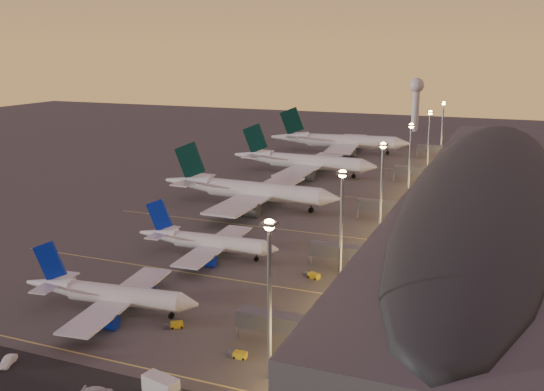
{
  "coord_description": "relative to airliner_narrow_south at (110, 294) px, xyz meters",
  "views": [
    {
      "loc": [
        68.47,
        -119.13,
        50.42
      ],
      "look_at": [
        2.0,
        45.0,
        7.0
      ],
      "focal_mm": 40.0,
      "sensor_mm": 36.0,
      "label": 1
    }
  ],
  "objects": [
    {
      "name": "airliner_wide_mid",
      "position": [
        -8.63,
        139.69,
        1.64
      ],
      "size": [
        61.75,
        56.11,
        19.79
      ],
      "rotation": [
        0.0,
        0.0,
        -0.03
      ],
      "color": "silver",
      "rests_on": "ground"
    },
    {
      "name": "airliner_wide_near",
      "position": [
        -8.18,
        84.47,
        1.69
      ],
      "size": [
        62.29,
        56.56,
        19.98
      ],
      "rotation": [
        0.0,
        0.0,
        -0.02
      ],
      "color": "silver",
      "rests_on": "ground"
    },
    {
      "name": "baggage_tug_c",
      "position": [
        31.19,
        31.62,
        -2.92
      ],
      "size": [
        4.2,
        2.81,
        1.17
      ],
      "rotation": [
        0.0,
        0.0,
        -0.35
      ],
      "color": "gold",
      "rests_on": "ground"
    },
    {
      "name": "airliner_narrow_south",
      "position": [
        0.0,
        0.0,
        0.0
      ],
      "size": [
        37.47,
        33.66,
        13.38
      ],
      "rotation": [
        0.0,
        0.0,
        0.11
      ],
      "color": "silver",
      "rests_on": "ground"
    },
    {
      "name": "airliner_narrow_north",
      "position": [
        2.17,
        36.24,
        0.03
      ],
      "size": [
        37.79,
        33.74,
        13.51
      ],
      "rotation": [
        0.0,
        0.0,
        0.05
      ],
      "color": "silver",
      "rests_on": "ground"
    },
    {
      "name": "service_van_c",
      "position": [
        -2.68,
        -23.67,
        -2.78
      ],
      "size": [
        2.64,
        4.32,
        1.35
      ],
      "primitive_type": "imported",
      "rotation": [
        0.0,
        0.0,
        0.32
      ],
      "color": "silver",
      "rests_on": "ground"
    },
    {
      "name": "ground",
      "position": [
        2.33,
        28.82,
        -3.46
      ],
      "size": [
        700.0,
        700.0,
        0.0
      ],
      "primitive_type": "plane",
      "color": "#3C3A38"
    },
    {
      "name": "lane_markings",
      "position": [
        2.33,
        68.82,
        -3.45
      ],
      "size": [
        90.0,
        180.36,
        0.0
      ],
      "color": "#D8C659",
      "rests_on": "ground"
    },
    {
      "name": "baggage_tug_a",
      "position": [
        30.99,
        -7.32,
        -3.0
      ],
      "size": [
        3.44,
        1.65,
        1.0
      ],
      "rotation": [
        0.0,
        0.0,
        0.06
      ],
      "color": "gold",
      "rests_on": "ground"
    },
    {
      "name": "radar_tower",
      "position": [
        12.33,
        288.82,
        18.42
      ],
      "size": [
        9.0,
        9.0,
        32.5
      ],
      "color": "silver",
      "rests_on": "ground"
    },
    {
      "name": "catering_truck_a",
      "position": [
        26.02,
        -22.62,
        -1.84
      ],
      "size": [
        6.53,
        3.69,
        3.46
      ],
      "rotation": [
        0.0,
        0.0,
        -0.23
      ],
      "color": "silver",
      "rests_on": "ground"
    },
    {
      "name": "service_lane",
      "position": [
        2.33,
        -27.18,
        -3.45
      ],
      "size": [
        260.0,
        16.0,
        0.01
      ],
      "color": "black",
      "rests_on": "ground"
    },
    {
      "name": "terminal_building",
      "position": [
        64.17,
        101.28,
        5.32
      ],
      "size": [
        56.35,
        255.0,
        17.46
      ],
      "color": "#47464B",
      "rests_on": "ground"
    },
    {
      "name": "airliner_wide_far",
      "position": [
        -9.25,
        195.02,
        2.19
      ],
      "size": [
        68.52,
        62.83,
        21.92
      ],
      "rotation": [
        0.0,
        0.0,
        0.11
      ],
      "color": "silver",
      "rests_on": "ground"
    },
    {
      "name": "light_masts",
      "position": [
        38.33,
        93.82,
        14.1
      ],
      "size": [
        2.2,
        217.2,
        25.9
      ],
      "color": "slate",
      "rests_on": "ground"
    },
    {
      "name": "baggage_tug_b",
      "position": [
        15.41,
        -1.67,
        -2.98
      ],
      "size": [
        3.64,
        3.08,
        1.04
      ],
      "rotation": [
        0.0,
        0.0,
        0.59
      ],
      "color": "gold",
      "rests_on": "ground"
    }
  ]
}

